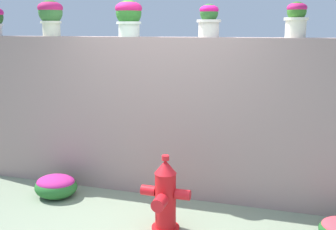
{
  "coord_description": "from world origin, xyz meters",
  "views": [
    {
      "loc": [
        1.45,
        -3.41,
        2.05
      ],
      "look_at": [
        0.09,
        1.03,
        1.05
      ],
      "focal_mm": 43.0,
      "sensor_mm": 36.0,
      "label": 1
    }
  ],
  "objects_px": {
    "potted_plant_4": "(296,18)",
    "fire_hydrant": "(165,197)",
    "potted_plant_3": "(209,19)",
    "flower_bush_left": "(56,185)",
    "potted_plant_2": "(129,15)",
    "potted_plant_1": "(51,14)"
  },
  "relations": [
    {
      "from": "potted_plant_4",
      "to": "potted_plant_3",
      "type": "bearing_deg",
      "value": -176.94
    },
    {
      "from": "fire_hydrant",
      "to": "flower_bush_left",
      "type": "distance_m",
      "value": 1.62
    },
    {
      "from": "potted_plant_1",
      "to": "potted_plant_3",
      "type": "relative_size",
      "value": 1.23
    },
    {
      "from": "potted_plant_3",
      "to": "potted_plant_4",
      "type": "height_order",
      "value": "potted_plant_4"
    },
    {
      "from": "potted_plant_2",
      "to": "potted_plant_4",
      "type": "bearing_deg",
      "value": 1.8
    },
    {
      "from": "potted_plant_1",
      "to": "flower_bush_left",
      "type": "bearing_deg",
      "value": -62.36
    },
    {
      "from": "potted_plant_3",
      "to": "fire_hydrant",
      "type": "bearing_deg",
      "value": -103.39
    },
    {
      "from": "potted_plant_4",
      "to": "flower_bush_left",
      "type": "distance_m",
      "value": 3.45
    },
    {
      "from": "potted_plant_4",
      "to": "fire_hydrant",
      "type": "relative_size",
      "value": 0.47
    },
    {
      "from": "potted_plant_1",
      "to": "potted_plant_2",
      "type": "bearing_deg",
      "value": -1.89
    },
    {
      "from": "potted_plant_3",
      "to": "potted_plant_4",
      "type": "bearing_deg",
      "value": 3.06
    },
    {
      "from": "potted_plant_1",
      "to": "potted_plant_3",
      "type": "height_order",
      "value": "potted_plant_1"
    },
    {
      "from": "potted_plant_1",
      "to": "potted_plant_4",
      "type": "relative_size",
      "value": 1.2
    },
    {
      "from": "potted_plant_2",
      "to": "fire_hydrant",
      "type": "height_order",
      "value": "potted_plant_2"
    },
    {
      "from": "potted_plant_2",
      "to": "flower_bush_left",
      "type": "bearing_deg",
      "value": -146.63
    },
    {
      "from": "fire_hydrant",
      "to": "potted_plant_1",
      "type": "bearing_deg",
      "value": 152.19
    },
    {
      "from": "potted_plant_4",
      "to": "fire_hydrant",
      "type": "bearing_deg",
      "value": -139.57
    },
    {
      "from": "potted_plant_3",
      "to": "fire_hydrant",
      "type": "relative_size",
      "value": 0.46
    },
    {
      "from": "potted_plant_1",
      "to": "potted_plant_4",
      "type": "bearing_deg",
      "value": 0.46
    },
    {
      "from": "potted_plant_3",
      "to": "fire_hydrant",
      "type": "distance_m",
      "value": 2.04
    },
    {
      "from": "potted_plant_2",
      "to": "potted_plant_3",
      "type": "relative_size",
      "value": 1.17
    },
    {
      "from": "potted_plant_1",
      "to": "flower_bush_left",
      "type": "xyz_separation_m",
      "value": [
        0.3,
        -0.57,
        -2.09
      ]
    }
  ]
}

